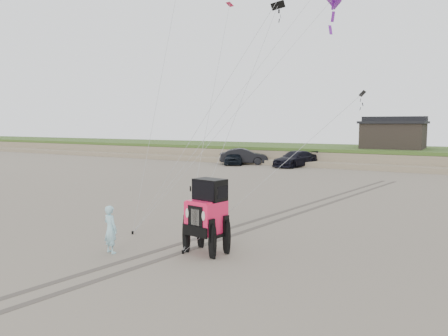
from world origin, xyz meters
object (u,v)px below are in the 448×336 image
(cabin, at_px, (393,134))
(jeep, at_px, (206,224))
(truck_a, at_px, (234,157))
(truck_b, at_px, (244,156))
(truck_c, at_px, (295,159))
(man, at_px, (111,229))

(cabin, xyz_separation_m, jeep, (0.04, -36.59, -2.24))
(cabin, distance_m, truck_a, 16.95)
(truck_b, distance_m, truck_c, 5.73)
(jeep, bearing_deg, cabin, 99.71)
(truck_a, xyz_separation_m, truck_c, (6.62, 0.81, 0.01))
(truck_a, bearing_deg, jeep, -88.48)
(truck_c, distance_m, jeep, 30.44)
(truck_b, bearing_deg, truck_c, -115.67)
(cabin, bearing_deg, truck_b, -151.58)
(truck_a, xyz_separation_m, jeep, (14.75, -28.53, 0.21))
(cabin, xyz_separation_m, truck_c, (-8.09, -7.25, -2.44))
(man, bearing_deg, truck_a, -56.53)
(truck_c, xyz_separation_m, man, (5.35, -30.93, 0.01))
(cabin, relative_size, truck_b, 1.25)
(truck_c, distance_m, man, 31.39)
(cabin, distance_m, man, 38.36)
(truck_a, relative_size, truck_c, 0.84)
(truck_b, height_order, man, truck_b)
(cabin, bearing_deg, truck_a, -151.27)
(man, bearing_deg, truck_b, -58.37)
(jeep, relative_size, man, 3.32)
(truck_a, xyz_separation_m, man, (11.97, -30.12, 0.02))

